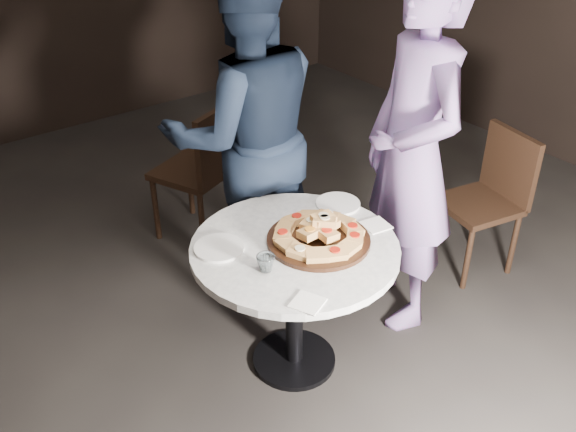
{
  "coord_description": "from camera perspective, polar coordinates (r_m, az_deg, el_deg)",
  "views": [
    {
      "loc": [
        -1.57,
        -1.86,
        2.32
      ],
      "look_at": [
        -0.1,
        0.04,
        0.84
      ],
      "focal_mm": 40.0,
      "sensor_mm": 36.0,
      "label": 1
    }
  ],
  "objects": [
    {
      "name": "water_glass",
      "position": [
        2.69,
        -1.99,
        -4.21
      ],
      "size": [
        0.1,
        0.1,
        0.07
      ],
      "primitive_type": "imported",
      "rotation": [
        0.0,
        0.0,
        0.31
      ],
      "color": "silver",
      "rests_on": "table"
    },
    {
      "name": "plate_left",
      "position": [
        2.85,
        -6.14,
        -2.83
      ],
      "size": [
        0.26,
        0.26,
        0.01
      ],
      "primitive_type": "cylinder",
      "rotation": [
        0.0,
        0.0,
        0.17
      ],
      "color": "white",
      "rests_on": "table"
    },
    {
      "name": "table",
      "position": [
        2.94,
        0.6,
        -4.74
      ],
      "size": [
        1.24,
        1.24,
        0.71
      ],
      "rotation": [
        0.0,
        0.0,
        0.4
      ],
      "color": "black",
      "rests_on": "ground"
    },
    {
      "name": "chair_far",
      "position": [
        3.98,
        -7.43,
        4.55
      ],
      "size": [
        0.56,
        0.57,
        0.91
      ],
      "rotation": [
        0.0,
        0.0,
        3.54
      ],
      "color": "black",
      "rests_on": "ground"
    },
    {
      "name": "napkin_far",
      "position": [
        3.03,
        7.81,
        -0.8
      ],
      "size": [
        0.14,
        0.14,
        0.01
      ],
      "primitive_type": "cube",
      "rotation": [
        0.0,
        0.0,
        -0.17
      ],
      "color": "white",
      "rests_on": "table"
    },
    {
      "name": "chair_right",
      "position": [
        3.9,
        17.59,
        2.04
      ],
      "size": [
        0.49,
        0.47,
        0.85
      ],
      "rotation": [
        0.0,
        0.0,
        -1.77
      ],
      "color": "black",
      "rests_on": "ground"
    },
    {
      "name": "diner_teal",
      "position": [
        3.19,
        10.96,
        5.34
      ],
      "size": [
        0.65,
        0.79,
        1.87
      ],
      "primitive_type": "imported",
      "rotation": [
        0.0,
        0.0,
        -1.91
      ],
      "color": "slate",
      "rests_on": "ground"
    },
    {
      "name": "serving_board",
      "position": [
        2.89,
        2.73,
        -2.14
      ],
      "size": [
        0.56,
        0.56,
        0.02
      ],
      "primitive_type": "cylinder",
      "rotation": [
        0.0,
        0.0,
        0.21
      ],
      "color": "black",
      "rests_on": "table"
    },
    {
      "name": "napkin_near",
      "position": [
        2.54,
        1.74,
        -7.72
      ],
      "size": [
        0.16,
        0.16,
        0.01
      ],
      "primitive_type": "cube",
      "rotation": [
        0.0,
        0.0,
        0.41
      ],
      "color": "white",
      "rests_on": "table"
    },
    {
      "name": "focaccia_pile",
      "position": [
        2.87,
        2.8,
        -1.41
      ],
      "size": [
        0.42,
        0.42,
        0.11
      ],
      "rotation": [
        0.0,
        0.0,
        -0.38
      ],
      "color": "tan",
      "rests_on": "serving_board"
    },
    {
      "name": "floor",
      "position": [
        3.36,
        1.82,
        -12.0
      ],
      "size": [
        7.0,
        7.0,
        0.0
      ],
      "primitive_type": "plane",
      "color": "black",
      "rests_on": "ground"
    },
    {
      "name": "plate_right",
      "position": [
        3.17,
        4.46,
        1.09
      ],
      "size": [
        0.24,
        0.24,
        0.01
      ],
      "primitive_type": "cylinder",
      "rotation": [
        0.0,
        0.0,
        -0.12
      ],
      "color": "white",
      "rests_on": "table"
    },
    {
      "name": "diner_navy",
      "position": [
        3.39,
        -3.76,
        7.16
      ],
      "size": [
        1.07,
        0.95,
        1.84
      ],
      "primitive_type": "imported",
      "rotation": [
        0.0,
        0.0,
        2.81
      ],
      "color": "black",
      "rests_on": "ground"
    }
  ]
}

